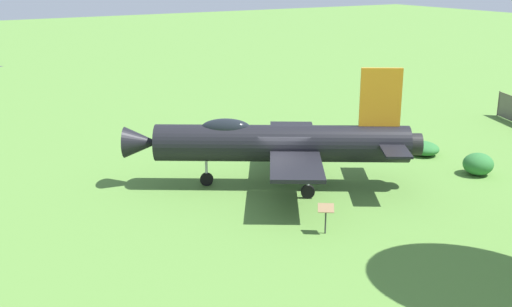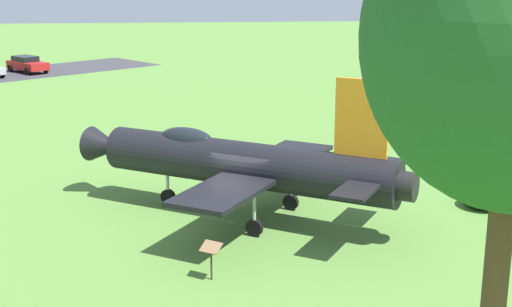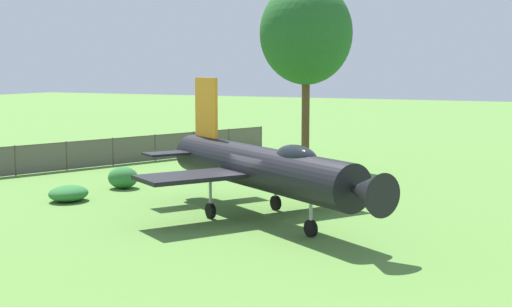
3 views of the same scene
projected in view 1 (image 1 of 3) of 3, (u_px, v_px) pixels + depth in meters
ground_plane at (281, 186)px, 28.49m from camera, size 200.00×200.00×0.00m
display_jet at (273, 142)px, 27.91m from camera, size 9.38×12.20×5.41m
shrub_near_fence at (478, 164)px, 29.90m from camera, size 1.42×1.46×1.06m
shrub_by_tree at (422, 148)px, 33.13m from camera, size 1.84×1.63×0.70m
info_plaque at (326, 212)px, 23.24m from camera, size 0.67×0.72×1.14m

